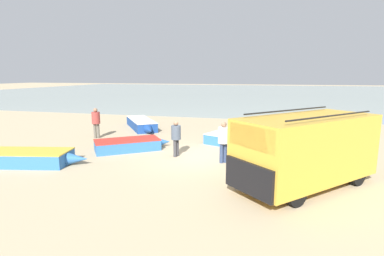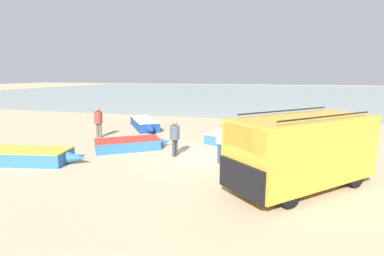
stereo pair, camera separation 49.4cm
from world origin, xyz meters
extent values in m
plane|color=tan|center=(0.00, 0.00, 0.00)|extent=(200.00, 200.00, 0.00)
cube|color=#99A89E|center=(0.00, 52.00, 0.00)|extent=(120.00, 80.00, 0.01)
cube|color=gold|center=(4.35, -2.54, 1.30)|extent=(4.90, 5.01, 2.05)
cube|color=black|center=(2.62, -4.37, 0.74)|extent=(1.45, 1.37, 0.92)
cube|color=#1E232D|center=(2.67, -4.31, 1.92)|extent=(1.36, 1.29, 0.66)
cylinder|color=black|center=(3.95, -4.27, 0.35)|extent=(0.64, 0.66, 0.70)
cylinder|color=black|center=(2.64, -3.04, 0.35)|extent=(0.64, 0.66, 0.70)
cylinder|color=black|center=(6.06, -2.04, 0.35)|extent=(0.64, 0.66, 0.70)
cylinder|color=black|center=(4.75, -0.80, 0.35)|extent=(0.64, 0.66, 0.70)
cylinder|color=black|center=(4.93, -3.09, 2.45)|extent=(2.82, 2.99, 0.05)
cylinder|color=black|center=(3.77, -1.99, 2.45)|extent=(2.82, 2.99, 0.05)
cube|color=#2D66AD|center=(-3.51, 0.34, 0.25)|extent=(3.27, 2.93, 0.49)
cone|color=#2D66AD|center=(-2.03, 1.43, 0.25)|extent=(0.81, 0.77, 0.47)
cube|color=#B22D23|center=(-3.51, 0.34, 0.43)|extent=(0.93, 1.16, 0.05)
cube|color=#B22D23|center=(-3.51, 0.34, 0.51)|extent=(3.30, 2.96, 0.04)
cube|color=#2D66AD|center=(-6.62, -2.92, 0.27)|extent=(4.02, 2.17, 0.54)
cone|color=#2D66AD|center=(-4.35, -2.44, 0.27)|extent=(0.93, 0.68, 0.51)
cube|color=gold|center=(-6.62, -2.92, 0.48)|extent=(0.46, 1.31, 0.05)
cube|color=gold|center=(-6.62, -2.92, 0.56)|extent=(4.06, 2.19, 0.04)
cube|color=#2D66AD|center=(1.89, 2.53, 0.26)|extent=(4.18, 2.89, 0.51)
cone|color=#2D66AD|center=(4.09, 1.65, 0.26)|extent=(0.97, 0.77, 0.49)
cube|color=silver|center=(1.89, 2.53, 0.45)|extent=(0.72, 1.40, 0.05)
cube|color=silver|center=(1.89, 2.53, 0.53)|extent=(4.22, 2.92, 0.04)
cube|color=navy|center=(-5.37, 6.14, 0.29)|extent=(3.47, 4.13, 0.58)
cone|color=navy|center=(-3.90, 4.08, 0.29)|extent=(0.98, 1.07, 0.56)
cube|color=silver|center=(-5.37, 6.14, 0.52)|extent=(1.09, 0.86, 0.05)
cube|color=silver|center=(-5.37, 6.14, 0.60)|extent=(3.51, 4.17, 0.04)
cube|color=#ADA89E|center=(5.68, 6.47, 0.23)|extent=(1.83, 3.99, 0.46)
cone|color=#ADA89E|center=(5.36, 8.80, 0.23)|extent=(0.55, 0.90, 0.44)
cube|color=silver|center=(5.68, 6.47, 0.40)|extent=(1.23, 0.36, 0.05)
cube|color=silver|center=(5.68, 6.47, 0.48)|extent=(1.85, 4.03, 0.04)
cylinder|color=navy|center=(1.27, -0.64, 0.42)|extent=(0.16, 0.16, 0.84)
cylinder|color=navy|center=(1.40, -0.53, 0.42)|extent=(0.16, 0.16, 0.84)
cylinder|color=silver|center=(1.34, -0.58, 1.18)|extent=(0.46, 0.46, 0.67)
sphere|color=#8C664C|center=(1.34, -0.58, 1.62)|extent=(0.23, 0.23, 0.23)
cylinder|color=#38383D|center=(-0.89, -0.24, 0.39)|extent=(0.15, 0.15, 0.79)
cylinder|color=#38383D|center=(-0.83, -0.08, 0.39)|extent=(0.15, 0.15, 0.79)
cylinder|color=#424C5B|center=(-0.86, -0.16, 1.10)|extent=(0.43, 0.43, 0.63)
sphere|color=#8C664C|center=(-0.86, -0.16, 1.52)|extent=(0.21, 0.21, 0.21)
cylinder|color=#5B564C|center=(-6.45, 2.51, 0.43)|extent=(0.16, 0.16, 0.85)
cylinder|color=#5B564C|center=(-6.62, 2.44, 0.43)|extent=(0.16, 0.16, 0.85)
cylinder|color=#993833|center=(-6.53, 2.47, 1.19)|extent=(0.46, 0.46, 0.67)
sphere|color=#8C664C|center=(-6.53, 2.47, 1.64)|extent=(0.23, 0.23, 0.23)
camera|label=1|loc=(3.10, -12.65, 3.66)|focal=28.00mm
camera|label=2|loc=(3.58, -12.52, 3.66)|focal=28.00mm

